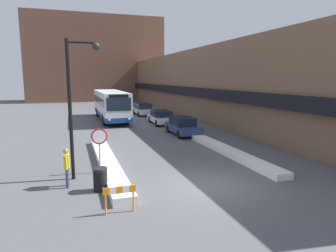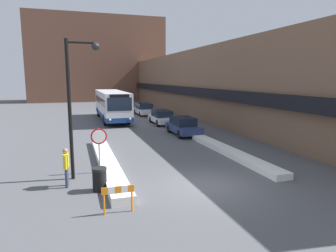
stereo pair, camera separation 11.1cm
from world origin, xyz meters
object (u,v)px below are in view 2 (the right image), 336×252
(parked_car_middle, at_px, (162,117))
(stop_sign, at_px, (99,141))
(pedestrian, at_px, (66,164))
(trash_bin, at_px, (100,179))
(street_lamp, at_px, (76,94))
(construction_barricade, at_px, (118,194))
(city_bus, at_px, (112,104))
(parked_car_back, at_px, (144,109))
(parked_car_front, at_px, (183,126))

(parked_car_middle, height_order, stop_sign, stop_sign)
(pedestrian, distance_m, trash_bin, 1.63)
(street_lamp, relative_size, construction_barricade, 5.60)
(city_bus, height_order, construction_barricade, city_bus)
(parked_car_back, distance_m, construction_barricade, 27.22)
(parked_car_middle, xyz_separation_m, pedestrian, (-8.75, -15.36, 0.30))
(parked_car_front, bearing_deg, parked_car_middle, 90.00)
(city_bus, relative_size, pedestrian, 6.99)
(stop_sign, relative_size, street_lamp, 0.35)
(stop_sign, bearing_deg, parked_car_back, 71.43)
(city_bus, bearing_deg, parked_car_front, -67.00)
(parked_car_front, distance_m, pedestrian, 12.88)
(street_lamp, bearing_deg, parked_car_middle, 60.29)
(city_bus, relative_size, construction_barricade, 10.47)
(parked_car_back, relative_size, trash_bin, 4.92)
(parked_car_front, height_order, street_lamp, street_lamp)
(parked_car_middle, distance_m, trash_bin, 17.88)
(stop_sign, height_order, trash_bin, stop_sign)
(parked_car_back, distance_m, stop_sign, 22.83)
(city_bus, bearing_deg, trash_bin, -98.60)
(trash_bin, bearing_deg, construction_barricade, -79.64)
(parked_car_front, relative_size, parked_car_back, 0.90)
(stop_sign, distance_m, pedestrian, 2.19)
(parked_car_middle, relative_size, trash_bin, 4.49)
(parked_car_front, relative_size, pedestrian, 2.55)
(stop_sign, relative_size, pedestrian, 1.31)
(parked_car_middle, xyz_separation_m, street_lamp, (-8.22, -14.40, 3.14))
(parked_car_middle, bearing_deg, trash_bin, -114.74)
(parked_car_front, bearing_deg, parked_car_back, 90.00)
(city_bus, height_order, parked_car_middle, city_bus)
(parked_car_middle, bearing_deg, parked_car_front, -90.00)
(trash_bin, bearing_deg, pedestrian, 145.37)
(parked_car_middle, height_order, trash_bin, parked_car_middle)
(city_bus, height_order, trash_bin, city_bus)
(stop_sign, height_order, pedestrian, stop_sign)
(trash_bin, bearing_deg, stop_sign, 84.82)
(city_bus, bearing_deg, parked_car_back, 37.93)
(trash_bin, xyz_separation_m, construction_barricade, (0.42, -2.27, 0.19))
(city_bus, height_order, parked_car_back, city_bus)
(parked_car_front, bearing_deg, city_bus, 113.00)
(stop_sign, distance_m, construction_barricade, 4.74)
(city_bus, distance_m, parked_car_middle, 6.26)
(city_bus, relative_size, street_lamp, 1.87)
(city_bus, height_order, street_lamp, street_lamp)
(parked_car_middle, relative_size, stop_sign, 1.98)
(parked_car_middle, height_order, construction_barricade, parked_car_middle)
(stop_sign, height_order, street_lamp, street_lamp)
(city_bus, relative_size, parked_car_front, 2.74)
(parked_car_middle, distance_m, street_lamp, 16.88)
(pedestrian, xyz_separation_m, trash_bin, (1.27, -0.88, -0.51))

